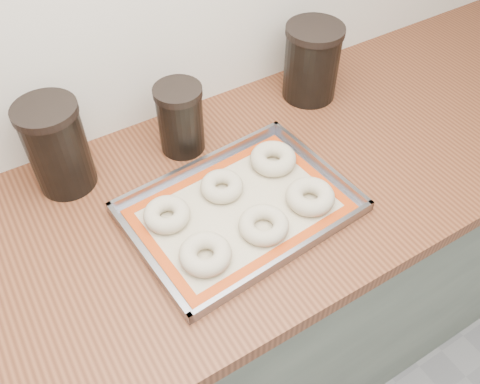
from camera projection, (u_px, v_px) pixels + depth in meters
cabinet at (264, 285)px, 1.51m from camera, size 3.00×0.65×0.86m
countertop at (271, 179)px, 1.18m from camera, size 3.06×0.68×0.04m
baking_tray at (240, 209)px, 1.08m from camera, size 0.48×0.36×0.03m
baking_mat at (240, 210)px, 1.08m from camera, size 0.44×0.32×0.00m
bagel_front_left at (205, 254)px, 0.98m from camera, size 0.14×0.14×0.04m
bagel_front_mid at (264, 225)px, 1.03m from camera, size 0.10×0.10×0.03m
bagel_front_right at (310, 197)px, 1.08m from camera, size 0.11×0.11×0.04m
bagel_back_left at (167, 214)px, 1.05m from camera, size 0.12×0.12×0.03m
bagel_back_mid at (222, 186)px, 1.10m from camera, size 0.10×0.10×0.03m
bagel_back_right at (273, 159)px, 1.16m from camera, size 0.11×0.11×0.04m
canister_left at (57, 147)px, 1.07m from camera, size 0.13×0.13×0.21m
canister_mid at (180, 119)px, 1.16m from camera, size 0.11×0.11×0.17m
canister_right at (312, 62)px, 1.29m from camera, size 0.15×0.15×0.20m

